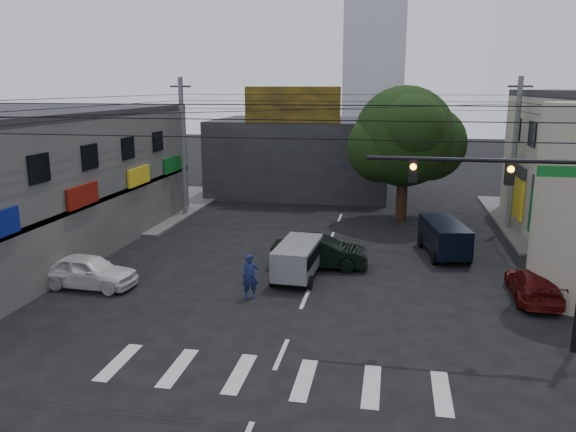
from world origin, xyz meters
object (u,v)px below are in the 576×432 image
(maroon_sedan, at_px, (534,284))
(traffic_gantry, at_px, (534,207))
(utility_pole_far_right, at_px, (514,155))
(navy_van, at_px, (444,239))
(white_compact, at_px, (88,271))
(utility_pole_far_left, at_px, (183,148))
(traffic_officer, at_px, (250,277))
(dark_sedan, at_px, (320,252))
(street_tree, at_px, (404,137))
(silver_minivan, at_px, (298,261))

(maroon_sedan, bearing_deg, traffic_gantry, 74.74)
(traffic_gantry, height_order, utility_pole_far_right, utility_pole_far_right)
(utility_pole_far_right, height_order, navy_van, utility_pole_far_right)
(white_compact, bearing_deg, utility_pole_far_left, 6.70)
(utility_pole_far_right, height_order, maroon_sedan, utility_pole_far_right)
(traffic_officer, bearing_deg, navy_van, 20.89)
(dark_sedan, height_order, navy_van, navy_van)
(street_tree, height_order, maroon_sedan, street_tree)
(utility_pole_far_left, height_order, navy_van, utility_pole_far_left)
(white_compact, distance_m, silver_minivan, 9.25)
(utility_pole_far_right, distance_m, white_compact, 24.93)
(utility_pole_far_right, xyz_separation_m, maroon_sedan, (-1.24, -12.24, -3.97))
(utility_pole_far_left, height_order, silver_minivan, utility_pole_far_left)
(white_compact, height_order, silver_minivan, silver_minivan)
(street_tree, distance_m, dark_sedan, 12.32)
(maroon_sedan, bearing_deg, utility_pole_far_left, -30.25)
(maroon_sedan, height_order, silver_minivan, silver_minivan)
(utility_pole_far_left, distance_m, silver_minivan, 15.55)
(street_tree, distance_m, navy_van, 9.10)
(traffic_officer, bearing_deg, traffic_gantry, -36.90)
(street_tree, bearing_deg, white_compact, -131.48)
(street_tree, relative_size, traffic_gantry, 1.21)
(utility_pole_far_right, bearing_deg, traffic_officer, -131.74)
(traffic_gantry, height_order, utility_pole_far_left, utility_pole_far_left)
(silver_minivan, relative_size, navy_van, 0.85)
(utility_pole_far_left, bearing_deg, navy_van, -21.62)
(dark_sedan, relative_size, traffic_officer, 2.52)
(maroon_sedan, bearing_deg, traffic_officer, 11.62)
(utility_pole_far_right, relative_size, white_compact, 2.11)
(traffic_gantry, bearing_deg, dark_sedan, 136.72)
(utility_pole_far_right, bearing_deg, dark_sedan, -137.21)
(maroon_sedan, relative_size, traffic_officer, 2.35)
(street_tree, distance_m, silver_minivan, 14.14)
(traffic_gantry, relative_size, silver_minivan, 1.82)
(street_tree, bearing_deg, navy_van, -74.49)
(white_compact, bearing_deg, traffic_officer, -86.97)
(dark_sedan, bearing_deg, maroon_sedan, -107.94)
(dark_sedan, bearing_deg, white_compact, 113.39)
(street_tree, relative_size, white_compact, 1.99)
(traffic_gantry, xyz_separation_m, silver_minivan, (-8.55, 5.51, -4.00))
(navy_van, bearing_deg, street_tree, 5.29)
(utility_pole_far_right, distance_m, dark_sedan, 14.75)
(silver_minivan, bearing_deg, dark_sedan, -19.92)
(traffic_gantry, xyz_separation_m, maroon_sedan, (1.44, 4.76, -4.20))
(dark_sedan, bearing_deg, traffic_gantry, -135.69)
(dark_sedan, bearing_deg, traffic_officer, 151.15)
(dark_sedan, relative_size, white_compact, 1.08)
(utility_pole_far_right, xyz_separation_m, white_compact, (-20.04, -14.31, -3.87))
(navy_van, bearing_deg, traffic_gantry, 179.15)
(street_tree, relative_size, utility_pole_far_right, 0.95)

